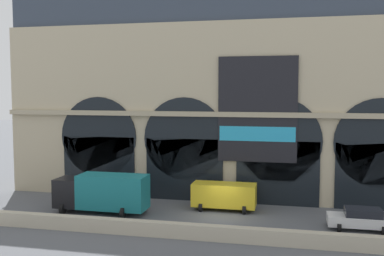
# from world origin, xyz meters

# --- Properties ---
(ground_plane) EXTENTS (200.00, 200.00, 0.00)m
(ground_plane) POSITION_xyz_m (0.00, 0.00, 0.00)
(ground_plane) COLOR #54565B
(quay_parapet_wall) EXTENTS (90.00, 0.70, 0.99)m
(quay_parapet_wall) POSITION_xyz_m (0.00, -5.17, 0.50)
(quay_parapet_wall) COLOR #B2A891
(quay_parapet_wall) RESTS_ON ground
(station_building) EXTENTS (42.58, 5.67, 19.69)m
(station_building) POSITION_xyz_m (0.04, 7.63, 9.57)
(station_building) COLOR #BCAD8C
(station_building) RESTS_ON ground
(box_truck_midwest) EXTENTS (7.50, 2.91, 3.12)m
(box_truck_midwest) POSITION_xyz_m (-9.50, -0.58, 1.70)
(box_truck_midwest) COLOR black
(box_truck_midwest) RESTS_ON ground
(van_center) EXTENTS (5.20, 2.48, 2.20)m
(van_center) POSITION_xyz_m (-0.11, 2.42, 1.25)
(van_center) COLOR gold
(van_center) RESTS_ON ground
(car_mideast) EXTENTS (4.40, 2.22, 1.55)m
(car_mideast) POSITION_xyz_m (10.08, -0.70, 0.80)
(car_mideast) COLOR white
(car_mideast) RESTS_ON ground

